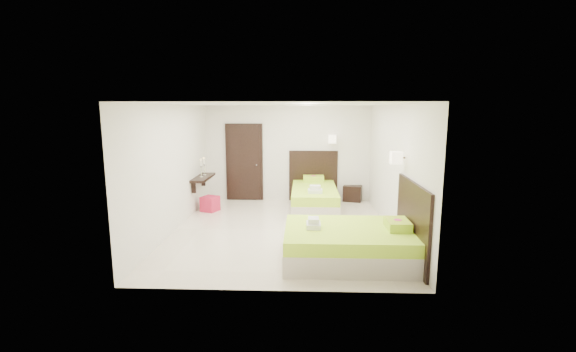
{
  "coord_description": "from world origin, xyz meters",
  "views": [
    {
      "loc": [
        0.41,
        -7.76,
        2.5
      ],
      "look_at": [
        0.1,
        0.3,
        1.1
      ],
      "focal_mm": 24.0,
      "sensor_mm": 36.0,
      "label": 1
    }
  ],
  "objects_px": {
    "bed_single": "(314,197)",
    "nightstand": "(353,193)",
    "bed_double": "(353,242)",
    "ottoman": "(210,204)"
  },
  "relations": [
    {
      "from": "nightstand",
      "to": "ottoman",
      "type": "xyz_separation_m",
      "value": [
        -3.69,
        -1.23,
        -0.03
      ]
    },
    {
      "from": "bed_double",
      "to": "nightstand",
      "type": "distance_m",
      "value": 4.31
    },
    {
      "from": "bed_double",
      "to": "ottoman",
      "type": "height_order",
      "value": "bed_double"
    },
    {
      "from": "bed_double",
      "to": "nightstand",
      "type": "relative_size",
      "value": 4.35
    },
    {
      "from": "bed_single",
      "to": "ottoman",
      "type": "height_order",
      "value": "bed_single"
    },
    {
      "from": "bed_double",
      "to": "ottoman",
      "type": "bearing_deg",
      "value": 135.99
    },
    {
      "from": "bed_double",
      "to": "nightstand",
      "type": "bearing_deg",
      "value": 82.76
    },
    {
      "from": "bed_single",
      "to": "nightstand",
      "type": "relative_size",
      "value": 4.51
    },
    {
      "from": "bed_single",
      "to": "bed_double",
      "type": "distance_m",
      "value": 3.35
    },
    {
      "from": "bed_double",
      "to": "ottoman",
      "type": "relative_size",
      "value": 5.8
    }
  ]
}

